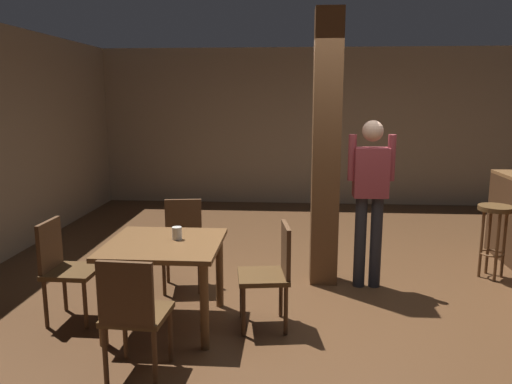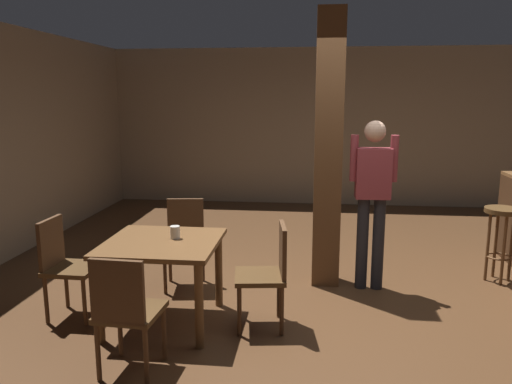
{
  "view_description": "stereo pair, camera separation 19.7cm",
  "coord_description": "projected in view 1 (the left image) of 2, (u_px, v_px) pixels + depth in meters",
  "views": [
    {
      "loc": [
        -0.52,
        -4.65,
        1.95
      ],
      "look_at": [
        -0.85,
        -0.01,
        1.06
      ],
      "focal_mm": 35.0,
      "sensor_mm": 36.0,
      "label": 1
    },
    {
      "loc": [
        -0.32,
        -4.63,
        1.95
      ],
      "look_at": [
        -0.85,
        -0.01,
        1.06
      ],
      "focal_mm": 35.0,
      "sensor_mm": 36.0,
      "label": 2
    }
  ],
  "objects": [
    {
      "name": "ground_plane",
      "position": [
        343.0,
        299.0,
        4.88
      ],
      "size": [
        10.8,
        10.8,
        0.0
      ],
      "primitive_type": "plane",
      "color": "#4C301C"
    },
    {
      "name": "wall_back",
      "position": [
        321.0,
        127.0,
        9.03
      ],
      "size": [
        8.0,
        0.1,
        2.8
      ],
      "primitive_type": "cube",
      "color": "gray",
      "rests_on": "ground_plane"
    },
    {
      "name": "pillar",
      "position": [
        326.0,
        151.0,
        5.1
      ],
      "size": [
        0.28,
        0.28,
        2.8
      ],
      "primitive_type": "cube",
      "color": "brown",
      "rests_on": "ground_plane"
    },
    {
      "name": "dining_table",
      "position": [
        165.0,
        256.0,
        4.23
      ],
      "size": [
        0.95,
        0.95,
        0.74
      ],
      "color": "brown",
      "rests_on": "ground_plane"
    },
    {
      "name": "chair_north",
      "position": [
        183.0,
        239.0,
        5.13
      ],
      "size": [
        0.47,
        0.47,
        0.89
      ],
      "color": "#4C3319",
      "rests_on": "ground_plane"
    },
    {
      "name": "chair_south",
      "position": [
        133.0,
        311.0,
        3.41
      ],
      "size": [
        0.44,
        0.44,
        0.89
      ],
      "color": "#4C3319",
      "rests_on": "ground_plane"
    },
    {
      "name": "chair_west",
      "position": [
        64.0,
        265.0,
        4.34
      ],
      "size": [
        0.43,
        0.43,
        0.89
      ],
      "color": "#4C3319",
      "rests_on": "ground_plane"
    },
    {
      "name": "chair_east",
      "position": [
        272.0,
        270.0,
        4.22
      ],
      "size": [
        0.47,
        0.47,
        0.89
      ],
      "color": "#4C3319",
      "rests_on": "ground_plane"
    },
    {
      "name": "napkin_cup",
      "position": [
        177.0,
        233.0,
        4.27
      ],
      "size": [
        0.08,
        0.08,
        0.11
      ],
      "primitive_type": "cylinder",
      "color": "beige",
      "rests_on": "dining_table"
    },
    {
      "name": "standing_person",
      "position": [
        370.0,
        192.0,
        5.03
      ],
      "size": [
        0.47,
        0.21,
        1.72
      ],
      "color": "maroon",
      "rests_on": "ground_plane"
    },
    {
      "name": "bar_stool_near",
      "position": [
        495.0,
        224.0,
        5.36
      ],
      "size": [
        0.37,
        0.37,
        0.8
      ],
      "color": "#4C3319",
      "rests_on": "ground_plane"
    }
  ]
}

